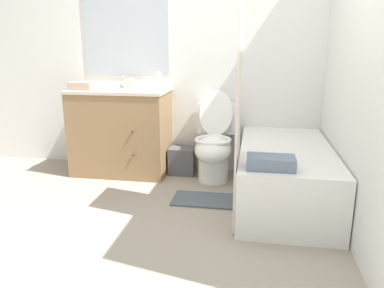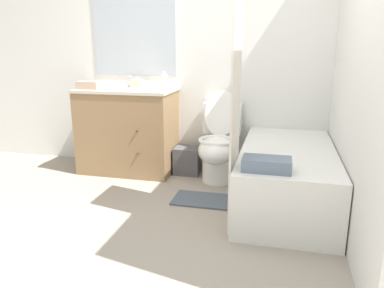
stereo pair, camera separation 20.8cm
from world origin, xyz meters
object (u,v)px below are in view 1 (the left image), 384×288
hand_towel_folded (81,86)px  bath_towel_folded (271,162)px  sink_faucet (126,84)px  bath_mat (206,200)px  vanity_cabinet (121,131)px  soap_dispenser (158,81)px  toilet (214,145)px  bathtub (285,174)px  tissue_box (130,84)px  wastebasket (182,161)px

hand_towel_folded → bath_towel_folded: hand_towel_folded is taller
hand_towel_folded → sink_faucet: bearing=44.9°
bath_towel_folded → bath_mat: size_ratio=0.58×
vanity_cabinet → sink_faucet: (-0.00, 0.20, 0.47)m
soap_dispenser → toilet: bearing=-10.0°
bathtub → bath_towel_folded: bearing=-104.1°
bath_towel_folded → tissue_box: bearing=139.1°
soap_dispenser → bath_towel_folded: (1.09, -1.13, -0.43)m
wastebasket → bath_mat: bearing=-63.3°
hand_towel_folded → bath_mat: hand_towel_folded is taller
bathtub → hand_towel_folded: bearing=169.8°
soap_dispenser → bathtub: bearing=-23.1°
toilet → tissue_box: tissue_box is taller
vanity_cabinet → tissue_box: size_ratio=7.55×
vanity_cabinet → bath_towel_folded: vanity_cabinet is taller
bath_towel_folded → sink_faucet: bearing=138.9°
bath_towel_folded → bath_mat: (-0.52, 0.48, -0.52)m
bath_towel_folded → soap_dispenser: bearing=134.0°
sink_faucet → wastebasket: sink_faucet is taller
tissue_box → soap_dispenser: soap_dispenser is taller
bathtub → soap_dispenser: size_ratio=8.61×
bath_towel_folded → bath_mat: bath_towel_folded is taller
vanity_cabinet → bath_mat: (0.98, -0.62, -0.44)m
soap_dispenser → bath_mat: bearing=-48.6°
hand_towel_folded → bath_towel_folded: (1.83, -0.96, -0.39)m
sink_faucet → bath_mat: sink_faucet is taller
tissue_box → hand_towel_folded: (-0.42, -0.26, -0.00)m
soap_dispenser → bath_mat: soap_dispenser is taller
tissue_box → bathtub: bearing=-21.6°
toilet → wastebasket: (-0.34, 0.12, -0.22)m
toilet → hand_towel_folded: size_ratio=3.89×
vanity_cabinet → tissue_box: (0.08, 0.12, 0.47)m
soap_dispenser → sink_faucet: bearing=157.1°
vanity_cabinet → bathtub: 1.73m
wastebasket → toilet: bearing=-19.6°
wastebasket → bathtub: bearing=-28.7°
wastebasket → bath_towel_folded: (0.85, -1.15, 0.39)m
bathtub → wastebasket: 1.15m
sink_faucet → bathtub: bearing=-23.1°
toilet → soap_dispenser: soap_dispenser is taller
vanity_cabinet → bath_towel_folded: 1.85m
sink_faucet → bathtub: sink_faucet is taller
bathtub → toilet: bearing=147.0°
tissue_box → soap_dispenser: size_ratio=0.73×
bathtub → tissue_box: tissue_box is taller
toilet → bathtub: (0.66, -0.43, -0.12)m
bath_mat → hand_towel_folded: bearing=160.0°
soap_dispenser → hand_towel_folded: soap_dispenser is taller
bathtub → soap_dispenser: (-1.24, 0.53, 0.72)m
tissue_box → bath_towel_folded: (1.41, -1.22, -0.40)m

